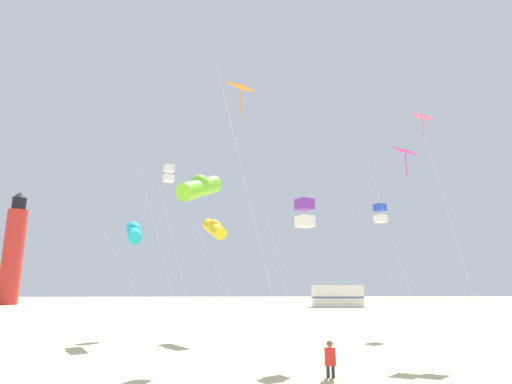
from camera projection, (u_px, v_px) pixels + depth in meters
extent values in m
cube|color=red|center=(330.00, 357.00, 12.90)|extent=(0.38, 0.28, 0.52)
sphere|color=brown|center=(330.00, 344.00, 12.99)|extent=(0.20, 0.20, 0.20)
cylinder|color=#2D2D38|center=(333.00, 364.00, 13.01)|extent=(0.20, 0.38, 0.13)
cylinder|color=#2D2D38|center=(333.00, 371.00, 13.12)|extent=(0.11, 0.11, 0.42)
cylinder|color=#2D2D38|center=(328.00, 364.00, 13.04)|extent=(0.20, 0.38, 0.13)
cylinder|color=#2D2D38|center=(328.00, 371.00, 13.14)|extent=(0.11, 0.11, 0.42)
cylinder|color=silver|center=(395.00, 245.00, 17.95)|extent=(1.44, 2.20, 9.02)
cube|color=#D826A5|center=(405.00, 151.00, 19.68)|extent=(1.22, 1.22, 0.40)
cylinder|color=#D826A5|center=(406.00, 164.00, 19.54)|extent=(0.04, 0.04, 1.10)
cylinder|color=silver|center=(451.00, 222.00, 18.67)|extent=(2.55, 0.54, 11.18)
cube|color=#E54C8C|center=(422.00, 117.00, 21.11)|extent=(1.22, 1.22, 0.40)
cylinder|color=#E54C8C|center=(423.00, 129.00, 20.96)|extent=(0.04, 0.04, 1.10)
cylinder|color=silver|center=(180.00, 272.00, 14.68)|extent=(2.04, 1.04, 6.59)
cylinder|color=#72D12D|center=(200.00, 188.00, 16.41)|extent=(1.75, 2.54, 1.48)
sphere|color=#72D12D|center=(200.00, 184.00, 16.44)|extent=(0.76, 0.76, 0.76)
cylinder|color=silver|center=(223.00, 282.00, 21.64)|extent=(3.06, 1.23, 5.98)
cylinder|color=yellow|center=(214.00, 229.00, 23.74)|extent=(1.58, 2.58, 1.48)
sphere|color=yellow|center=(214.00, 226.00, 23.77)|extent=(0.76, 0.76, 0.76)
cylinder|color=silver|center=(389.00, 272.00, 23.33)|extent=(2.98, 0.57, 7.15)
cube|color=blue|center=(380.00, 207.00, 25.65)|extent=(0.82, 0.82, 0.44)
cube|color=white|center=(381.00, 219.00, 25.49)|extent=(0.82, 0.82, 0.44)
cylinder|color=silver|center=(253.00, 214.00, 13.58)|extent=(2.54, 0.80, 10.23)
cube|color=orange|center=(241.00, 87.00, 15.91)|extent=(1.22, 1.22, 0.40)
cylinder|color=orange|center=(241.00, 103.00, 15.76)|extent=(0.04, 0.04, 1.10)
cylinder|color=silver|center=(133.00, 286.00, 20.28)|extent=(3.16, 1.01, 5.61)
cylinder|color=#1EB2D1|center=(134.00, 232.00, 22.40)|extent=(1.42, 2.59, 1.48)
sphere|color=#1EB2D1|center=(134.00, 230.00, 22.43)|extent=(0.76, 0.76, 0.76)
cylinder|color=silver|center=(160.00, 247.00, 25.13)|extent=(3.16, 0.13, 10.12)
cube|color=white|center=(169.00, 168.00, 27.85)|extent=(0.82, 0.82, 0.44)
cube|color=white|center=(169.00, 178.00, 27.70)|extent=(0.82, 0.82, 0.44)
cylinder|color=silver|center=(284.00, 285.00, 15.65)|extent=(1.18, 1.90, 5.71)
cube|color=purple|center=(305.00, 204.00, 16.96)|extent=(0.82, 0.82, 0.44)
cube|color=white|center=(305.00, 221.00, 16.81)|extent=(0.82, 0.82, 0.44)
cylinder|color=red|center=(13.00, 256.00, 62.10)|extent=(2.80, 2.80, 14.00)
cylinder|color=black|center=(19.00, 204.00, 63.82)|extent=(2.00, 2.00, 1.80)
cone|color=black|center=(20.00, 195.00, 64.12)|extent=(2.20, 2.20, 1.00)
cube|color=white|center=(337.00, 296.00, 54.43)|extent=(6.45, 2.46, 2.80)
cube|color=#4C608C|center=(337.00, 297.00, 54.40)|extent=(6.50, 2.50, 0.24)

